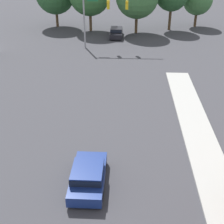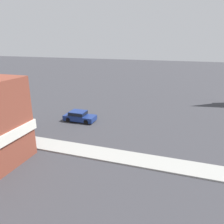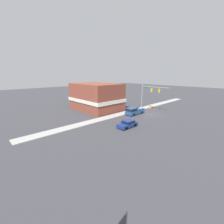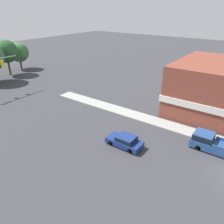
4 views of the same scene
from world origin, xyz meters
The scene contains 4 objects.
far_signal_assembly centered at (-3.00, 39.23, 5.17)m, with size 8.53×0.49×7.06m.
car_lead centered at (-1.93, 11.60, 0.73)m, with size 1.94×4.28×1.40m.
car_distant centered at (-1.62, 44.88, 0.77)m, with size 1.84×4.77×1.47m.
backdrop_tree_right_far centered at (11.66, 52.54, 4.34)m, with size 4.86×4.86×6.78m.
Camera 1 is at (0.23, -2.60, 12.79)m, focal length 50.00 mm.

